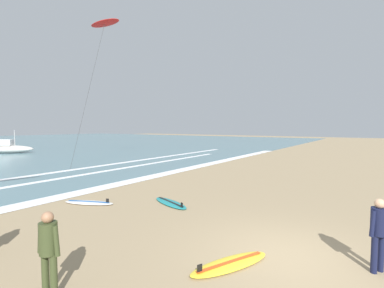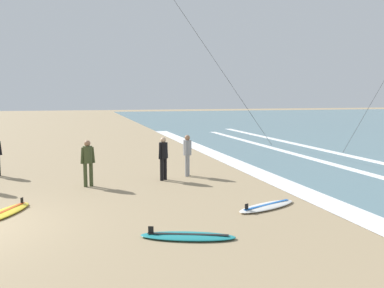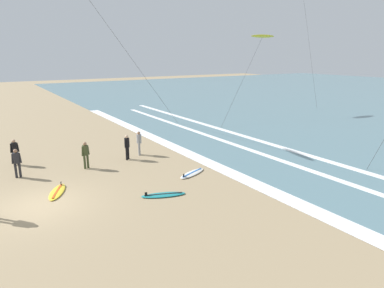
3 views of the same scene
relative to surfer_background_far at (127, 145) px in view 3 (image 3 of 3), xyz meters
name	(u,v)px [view 3 (image 3 of 3)]	position (x,y,z in m)	size (l,w,h in m)	color
ground_plane	(40,206)	(4.43, -5.89, -0.96)	(160.00, 160.00, 0.00)	#9E8763
wave_foam_shoreline	(232,173)	(5.64, 3.95, -0.94)	(52.69, 1.01, 0.01)	white
wave_foam_mid_break	(253,151)	(2.76, 8.08, -0.94)	(43.13, 0.51, 0.01)	white
wave_foam_outer_break	(293,151)	(4.25, 10.46, -0.94)	(51.72, 0.58, 0.01)	white
surfer_background_far	(127,145)	(0.00, 0.00, 0.00)	(0.39, 0.45, 1.60)	black
surfer_right_near	(17,161)	(-0.07, -6.26, 0.00)	(0.32, 0.52, 1.60)	#232328
surfer_foreground_main	(139,141)	(-0.55, 1.06, 0.00)	(0.49, 0.32, 1.60)	gray
surfer_left_far	(86,153)	(0.38, -2.70, 0.00)	(0.32, 0.51, 1.60)	#384223
surfer_left_near	(15,150)	(-2.52, -6.12, 0.00)	(0.32, 0.51, 1.60)	black
surfboard_left_pile	(192,173)	(4.51, 2.02, -0.91)	(1.39, 2.17, 0.25)	silver
surfboard_near_water	(57,192)	(3.27, -4.92, -0.91)	(2.16, 1.42, 0.25)	yellow
surfboard_foreground_flat	(163,195)	(6.33, -0.74, -0.91)	(1.27, 2.18, 0.25)	teal
kite_yellow_mid_center	(263,37)	(-9.25, 19.83, 7.43)	(5.07, 10.59, 8.66)	yellow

